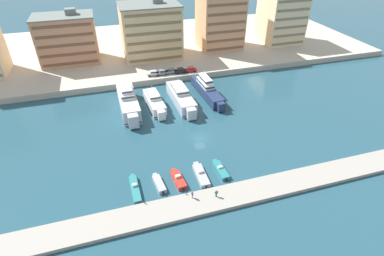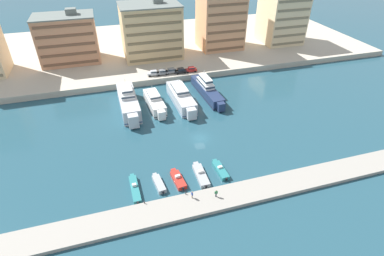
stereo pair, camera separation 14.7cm
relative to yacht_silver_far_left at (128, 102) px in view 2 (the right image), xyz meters
The scene contains 25 objects.
ground_plane 25.30m from the yacht_silver_far_left, 51.57° to the right, with size 400.00×400.00×0.00m, color #234C5B.
quay_promenade 51.42m from the yacht_silver_far_left, 72.28° to the left, with size 180.00×70.00×2.03m, color #BCB29E.
pier_dock 43.49m from the yacht_silver_far_left, 68.89° to the right, with size 120.00×5.90×0.81m, color #9E998E.
yacht_silver_far_left is the anchor object (origin of this frame).
yacht_white_left 7.63m from the yacht_silver_far_left, ahead, with size 4.78×16.19×6.14m.
yacht_silver_mid_left 15.70m from the yacht_silver_far_left, ahead, with size 5.38×20.52×6.78m.
yacht_navy_center_left 24.86m from the yacht_silver_far_left, ahead, with size 5.01×22.10×7.54m.
motorboat_teal_far_left 33.30m from the yacht_silver_far_left, 94.76° to the right, with size 1.69×8.52×1.46m.
motorboat_grey_left 33.18m from the yacht_silver_far_left, 86.11° to the right, with size 2.17×6.06×0.98m.
motorboat_red_mid_left 33.69m from the yacht_silver_far_left, 79.01° to the right, with size 2.47×6.45×1.52m.
motorboat_grey_center_left 35.03m from the yacht_silver_far_left, 70.85° to the right, with size 2.11×7.96×1.47m.
motorboat_teal_center 36.57m from the yacht_silver_far_left, 63.80° to the right, with size 2.13×6.81×1.30m.
car_silver_far_left 20.02m from the yacht_silver_far_left, 58.28° to the left, with size 4.18×2.09×1.80m.
car_grey_left 21.59m from the yacht_silver_far_left, 51.14° to the left, with size 4.14×2.01×1.80m.
car_grey_mid_left 23.96m from the yacht_silver_far_left, 45.46° to the left, with size 4.12×1.95×1.80m.
car_black_center_left 25.85m from the yacht_silver_far_left, 39.17° to the left, with size 4.15×2.02×1.80m.
car_red_center 28.96m from the yacht_silver_far_left, 34.50° to the left, with size 4.17×2.06×1.80m.
apartment_block_left 42.90m from the yacht_silver_far_left, 113.09° to the left, with size 20.98×13.29×18.97m.
apartment_block_mid_left 39.46m from the yacht_silver_far_left, 68.98° to the left, with size 21.95×16.32×21.54m.
apartment_block_center_left 58.39m from the yacht_silver_far_left, 41.57° to the left, with size 17.27×14.54×29.18m.
apartment_block_center 80.08m from the yacht_silver_far_left, 27.88° to the left, with size 16.23×16.39×22.43m.
pedestrian_near_edge 41.96m from the yacht_silver_far_left, 72.87° to the right, with size 0.66×0.29×1.72m.
pedestrian_mid_deck 39.84m from the yacht_silver_far_left, 78.83° to the right, with size 0.30×0.67×1.73m.
bollard_west 37.88m from the yacht_silver_far_left, 92.23° to the right, with size 0.20×0.20×0.61m.
bollard_west_mid 38.45m from the yacht_silver_far_left, 79.84° to the right, with size 0.20×0.20×0.61m.
Camera 2 is at (-19.55, -58.45, 45.49)m, focal length 28.00 mm.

